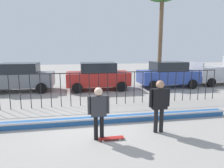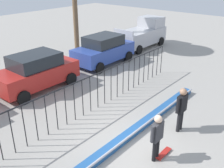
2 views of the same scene
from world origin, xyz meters
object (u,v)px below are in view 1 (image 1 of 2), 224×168
object	(u,v)px
pickup_truck	(224,71)
skateboarder	(99,109)
skateboard	(111,138)
camera_operator	(159,102)
parked_car_gray	(20,77)
parked_car_blue	(168,74)
parked_car_red	(98,76)

from	to	relation	value
pickup_truck	skateboarder	bearing A→B (deg)	-141.13
skateboard	skateboarder	bearing A→B (deg)	179.96
skateboarder	skateboard	size ratio (longest dim) A/B	2.10
camera_operator	parked_car_gray	xyz separation A→B (m)	(-6.40, 7.92, -0.11)
skateboarder	parked_car_gray	size ratio (longest dim) A/B	0.39
skateboard	parked_car_blue	distance (m)	9.67
camera_operator	parked_car_gray	bearing A→B (deg)	-8.26
camera_operator	pickup_truck	size ratio (longest dim) A/B	0.38
parked_car_red	parked_car_blue	bearing A→B (deg)	-3.48
skateboarder	pickup_truck	size ratio (longest dim) A/B	0.36
parked_car_red	pickup_truck	size ratio (longest dim) A/B	0.91
skateboard	parked_car_gray	xyz separation A→B (m)	(-4.70, 8.21, 0.91)
skateboard	parked_car_gray	world-z (taller)	parked_car_gray
parked_car_gray	parked_car_blue	bearing A→B (deg)	2.02
skateboarder	parked_car_red	size ratio (longest dim) A/B	0.39
parked_car_gray	pickup_truck	xyz separation A→B (m)	(15.43, -0.10, 0.06)
skateboarder	parked_car_blue	bearing A→B (deg)	84.79
skateboarder	pickup_truck	distance (m)	13.69
skateboard	parked_car_red	world-z (taller)	parked_car_red
parked_car_gray	pickup_truck	size ratio (longest dim) A/B	0.91
skateboard	camera_operator	xyz separation A→B (m)	(1.70, 0.29, 1.03)
parked_car_gray	parked_car_blue	size ratio (longest dim) A/B	1.00
parked_car_gray	parked_car_blue	distance (m)	10.39
parked_car_gray	parked_car_blue	world-z (taller)	same
parked_car_red	parked_car_blue	world-z (taller)	same
camera_operator	skateboarder	bearing A→B (deg)	47.78
camera_operator	parked_car_blue	size ratio (longest dim) A/B	0.42
parked_car_red	parked_car_blue	size ratio (longest dim) A/B	1.00
camera_operator	pickup_truck	xyz separation A→B (m)	(9.03, 7.82, -0.05)
skateboard	camera_operator	distance (m)	2.01
skateboarder	camera_operator	bearing A→B (deg)	38.12
skateboard	parked_car_gray	size ratio (longest dim) A/B	0.19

